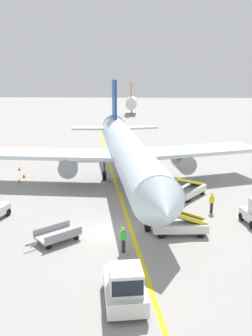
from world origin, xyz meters
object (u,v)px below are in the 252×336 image
object	(u,v)px
belt_loader_aft_hold	(178,224)
safety_cone_wingtip_right	(69,172)
pushback_tug	(125,287)
ground_crew_marshaller	(123,239)
belt_loader_forward_hold	(189,189)
safety_cone_nose_right	(19,181)
safety_cone_wingtip_left	(24,176)
baggage_cart_loaded	(58,235)
airliner	(127,150)
safety_cone_nose_left	(109,180)
safety_cone_tail_area	(19,169)
ground_crew_wing_walker	(212,202)

from	to	relation	value
belt_loader_aft_hold	safety_cone_wingtip_right	xyz separation A→B (m)	(-10.79, 15.65, -0.56)
pushback_tug	ground_crew_marshaller	world-z (taller)	pushback_tug
belt_loader_aft_hold	belt_loader_forward_hold	bearing A→B (deg)	78.40
safety_cone_nose_right	safety_cone_wingtip_left	bearing A→B (deg)	93.32
belt_loader_aft_hold	safety_cone_wingtip_left	distance (m)	20.57
ground_crew_marshaller	baggage_cart_loaded	bearing A→B (deg)	163.63
pushback_tug	safety_cone_wingtip_left	xyz separation A→B (m)	(-12.02, 22.17, -0.77)
safety_cone_wingtip_right	safety_cone_wingtip_left	bearing A→B (deg)	-157.23
belt_loader_forward_hold	ground_crew_marshaller	world-z (taller)	belt_loader_forward_hold
airliner	safety_cone_wingtip_left	xyz separation A→B (m)	(-11.14, 1.48, -3.20)
pushback_tug	safety_cone_wingtip_right	xyz separation A→B (m)	(-7.53, 24.05, -0.77)
belt_loader_aft_hold	baggage_cart_loaded	world-z (taller)	belt_loader_aft_hold
pushback_tug	safety_cone_nose_left	world-z (taller)	pushback_tug
safety_cone_nose_left	safety_cone_wingtip_left	bearing A→B (deg)	173.32
pushback_tug	belt_loader_aft_hold	distance (m)	9.02
safety_cone_wingtip_right	airliner	bearing A→B (deg)	-26.87
baggage_cart_loaded	ground_crew_marshaller	bearing A→B (deg)	-16.37
safety_cone_nose_left	safety_cone_tail_area	xyz separation A→B (m)	(-10.85, 4.16, 0.00)
safety_cone_wingtip_left	ground_crew_wing_walker	bearing A→B (deg)	-27.46
safety_cone_nose_right	safety_cone_wingtip_left	world-z (taller)	same
belt_loader_aft_hold	ground_crew_marshaller	size ratio (longest dim) A/B	2.99
safety_cone_wingtip_right	ground_crew_marshaller	bearing A→B (deg)	-68.92
ground_crew_wing_walker	safety_cone_nose_right	world-z (taller)	ground_crew_wing_walker
baggage_cart_loaded	safety_cone_nose_left	bearing A→B (deg)	81.49
pushback_tug	safety_cone_nose_right	bearing A→B (deg)	120.48
ground_crew_wing_walker	safety_cone_nose_left	bearing A→B (deg)	136.87
airliner	ground_crew_marshaller	distance (m)	15.40
pushback_tug	safety_cone_tail_area	world-z (taller)	pushback_tug
airliner	ground_crew_marshaller	xyz separation A→B (m)	(0.50, -15.19, -2.51)
belt_loader_forward_hold	baggage_cart_loaded	world-z (taller)	belt_loader_forward_hold
airliner	safety_cone_nose_left	world-z (taller)	airliner
ground_crew_marshaller	airliner	bearing A→B (deg)	91.89
baggage_cart_loaded	safety_cone_nose_left	size ratio (longest dim) A/B	7.46
safety_cone_nose_left	belt_loader_aft_hold	bearing A→B (deg)	-64.83
belt_loader_forward_hold	safety_cone_nose_right	world-z (taller)	belt_loader_forward_hold
safety_cone_wingtip_left	pushback_tug	bearing A→B (deg)	-61.53
belt_loader_aft_hold	safety_cone_nose_right	bearing A→B (deg)	142.04
belt_loader_forward_hold	safety_cone_wingtip_left	world-z (taller)	belt_loader_forward_hold
safety_cone_nose_right	ground_crew_wing_walker	bearing A→B (deg)	-22.62
belt_loader_forward_hold	belt_loader_aft_hold	world-z (taller)	same
belt_loader_forward_hold	safety_cone_nose_left	xyz separation A→B (m)	(-7.61, 4.59, -0.56)
pushback_tug	safety_cone_tail_area	size ratio (longest dim) A/B	8.75
safety_cone_nose_left	safety_cone_wingtip_left	xyz separation A→B (m)	(-9.33, 1.09, 0.00)
ground_crew_wing_walker	safety_cone_tail_area	bearing A→B (deg)	147.61
belt_loader_aft_hold	safety_cone_nose_left	distance (m)	14.01
airliner	safety_cone_nose_left	bearing A→B (deg)	167.81
pushback_tug	safety_cone_wingtip_right	size ratio (longest dim) A/B	8.75
baggage_cart_loaded	safety_cone_tail_area	bearing A→B (deg)	115.30
airliner	safety_cone_wingtip_right	bearing A→B (deg)	153.13
baggage_cart_loaded	safety_cone_wingtip_left	bearing A→B (deg)	115.08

